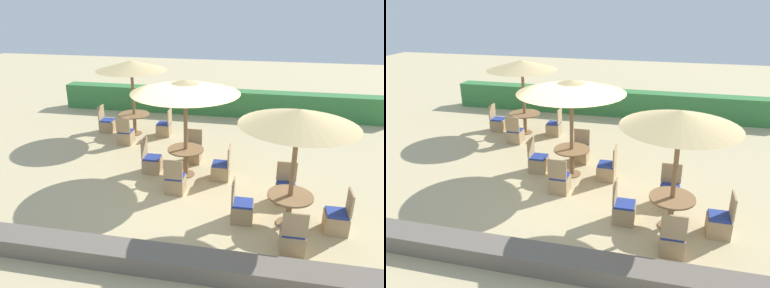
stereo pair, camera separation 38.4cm
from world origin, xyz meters
The scene contains 20 objects.
ground_plane centered at (0.00, 0.00, 0.00)m, with size 40.00×40.00×0.00m, color #C6B284.
hedge_row centered at (0.00, 6.28, 0.50)m, with size 13.00×0.70×1.00m, color #387A3D.
stone_border centered at (0.00, -3.15, 0.18)m, with size 10.00×0.56×0.36m, color #6B6056.
parasol_center centered at (-0.17, 0.60, 2.41)m, with size 2.75×2.75×2.58m.
round_table_center centered at (-0.17, 0.60, 0.57)m, with size 0.96×0.96×0.75m.
patio_chair_center_north centered at (-0.15, 1.49, 0.26)m, with size 0.46×0.46×0.93m.
patio_chair_center_east centered at (0.79, 0.55, 0.26)m, with size 0.46×0.46×0.93m.
patio_chair_center_west centered at (-1.12, 0.59, 0.26)m, with size 0.46×0.46×0.93m.
patio_chair_center_south centered at (-0.22, -0.40, 0.26)m, with size 0.46×0.46×0.93m.
parasol_front_right centered at (2.44, -1.29, 2.35)m, with size 2.30×2.30×2.53m.
round_table_front_right centered at (2.44, -1.29, 0.53)m, with size 0.94×0.94×0.70m.
patio_chair_front_right_north centered at (2.40, -0.34, 0.26)m, with size 0.46×0.46×0.93m.
patio_chair_front_right_east centered at (3.40, -1.35, 0.26)m, with size 0.46×0.46×0.93m.
patio_chair_front_right_south centered at (2.47, -2.18, 0.26)m, with size 0.46×0.46×0.93m.
patio_chair_front_right_west centered at (1.46, -1.33, 0.26)m, with size 0.46×0.46×0.93m.
parasol_back_left centered at (-2.59, 3.40, 2.37)m, with size 2.35×2.35×2.54m.
round_table_back_left centered at (-2.59, 3.40, 0.57)m, with size 1.06×1.06×0.72m.
patio_chair_back_left_south centered at (-2.57, 2.45, 0.26)m, with size 0.46×0.46×0.93m.
patio_chair_back_left_east centered at (-1.53, 3.45, 0.26)m, with size 0.46×0.46×0.93m.
patio_chair_back_left_west centered at (-3.63, 3.43, 0.26)m, with size 0.46×0.46×0.93m.
Camera 2 is at (2.15, -8.21, 4.51)m, focal length 35.00 mm.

